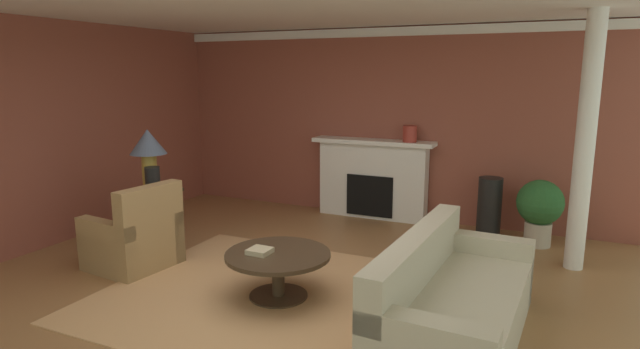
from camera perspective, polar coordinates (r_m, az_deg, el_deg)
The scene contains 17 objects.
ground_plane at distance 5.16m, azimuth -5.54°, elevation -13.23°, with size 8.44×8.44×0.00m, color olive.
wall_fireplace at distance 7.76m, azimuth 6.66°, elevation 5.58°, with size 7.07×0.12×2.76m, color brown.
wall_window at distance 7.19m, azimuth -27.85°, elevation 3.93°, with size 0.12×7.09×2.76m, color brown.
crown_moulding at distance 7.67m, azimuth 6.70°, elevation 15.24°, with size 7.07×0.08×0.12m, color white.
area_rug at distance 5.14m, azimuth -4.57°, elevation -13.21°, with size 3.33×2.75×0.01m, color tan.
fireplace at distance 7.70m, azimuth 5.79°, elevation -0.68°, with size 1.80×0.35×1.16m.
sofa at distance 4.40m, azimuth 14.29°, elevation -13.77°, with size 1.01×2.14×0.85m.
armchair_near_window at distance 6.11m, azimuth -19.65°, elevation -6.81°, with size 0.89×0.89×0.95m.
coffee_table at distance 5.01m, azimuth -4.63°, elevation -9.78°, with size 1.00×1.00×0.45m.
side_table at distance 6.79m, azimuth -17.90°, elevation -4.10°, with size 0.56×0.56×0.70m.
table_lamp at distance 6.63m, azimuth -18.32°, elevation 2.79°, with size 0.44×0.44×0.75m.
vase_mantel_right at distance 7.38m, azimuth 9.82°, elevation 4.41°, with size 0.20×0.20×0.23m, color #9E3328.
vase_tall_corner at distance 7.09m, azimuth 18.07°, elevation -3.50°, with size 0.30×0.30×0.80m, color black.
vase_on_side_table at distance 6.50m, azimuth -17.87°, elevation -0.59°, with size 0.18×0.18×0.32m, color black.
book_red_cover at distance 4.96m, azimuth -6.62°, elevation -8.34°, with size 0.21×0.20×0.05m, color tan.
potted_plant at distance 6.96m, azimuth 22.95°, elevation -3.32°, with size 0.56×0.56×0.83m.
column_white at distance 6.16m, azimuth 27.06°, elevation 3.00°, with size 0.20×0.20×2.76m, color white.
Camera 1 is at (2.39, -4.04, 2.12)m, focal length 29.19 mm.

